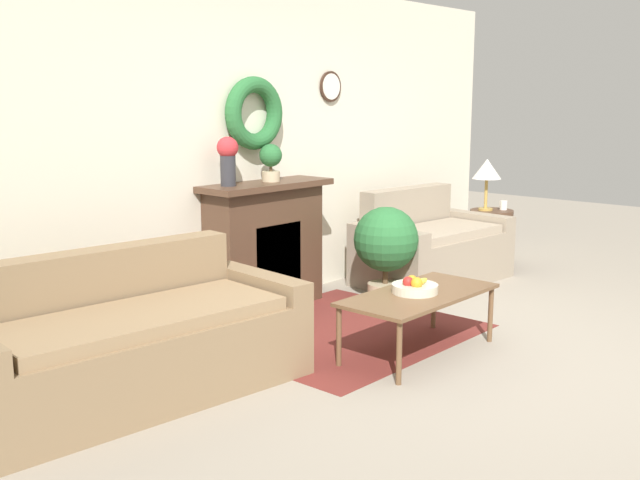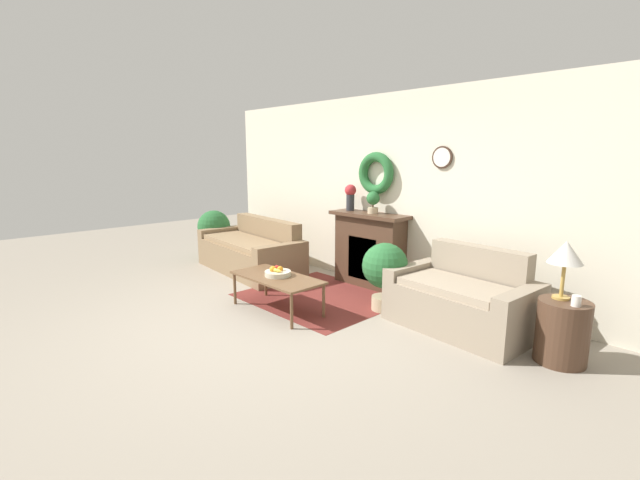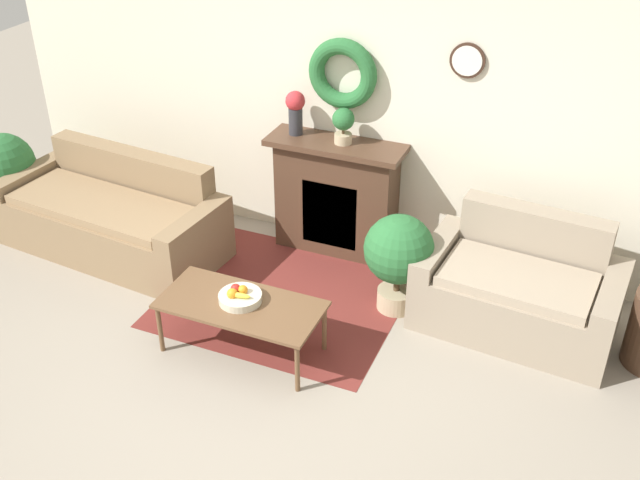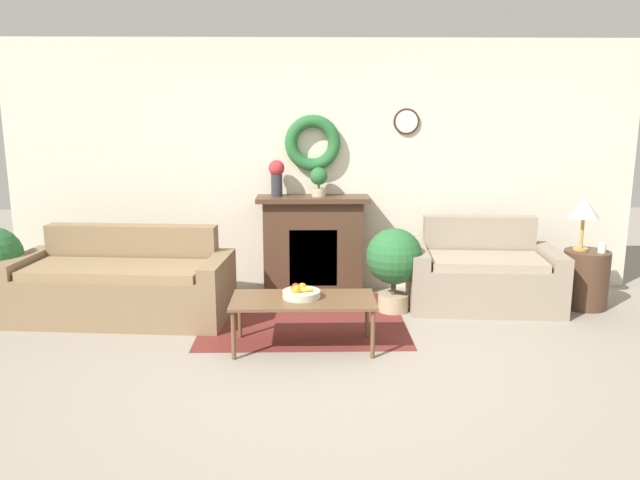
% 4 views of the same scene
% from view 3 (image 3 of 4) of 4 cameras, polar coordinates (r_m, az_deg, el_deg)
% --- Properties ---
extents(ground_plane, '(16.00, 16.00, 0.00)m').
position_cam_3_polar(ground_plane, '(5.30, -6.53, -12.40)').
color(ground_plane, gray).
extents(floor_rug, '(1.90, 1.67, 0.01)m').
position_cam_3_polar(floor_rug, '(6.23, -2.71, -4.36)').
color(floor_rug, maroon).
rests_on(floor_rug, ground_plane).
extents(wall_back, '(6.80, 0.20, 2.70)m').
position_cam_3_polar(wall_back, '(6.40, 3.01, 10.49)').
color(wall_back, beige).
rests_on(wall_back, ground_plane).
extents(fireplace, '(1.19, 0.41, 1.06)m').
position_cam_3_polar(fireplace, '(6.61, 1.24, 3.37)').
color(fireplace, '#4C3323').
rests_on(fireplace, ground_plane).
extents(couch_left, '(2.12, 1.07, 0.84)m').
position_cam_3_polar(couch_left, '(6.97, -15.44, 1.65)').
color(couch_left, '#846B4C').
rests_on(couch_left, ground_plane).
extents(loveseat_right, '(1.55, 0.98, 0.88)m').
position_cam_3_polar(loveseat_right, '(5.96, 14.89, -3.75)').
color(loveseat_right, gray).
rests_on(loveseat_right, ground_plane).
extents(coffee_table, '(1.20, 0.57, 0.43)m').
position_cam_3_polar(coffee_table, '(5.49, -6.05, -5.14)').
color(coffee_table, brown).
rests_on(coffee_table, ground_plane).
extents(fruit_bowl, '(0.32, 0.32, 0.12)m').
position_cam_3_polar(fruit_bowl, '(5.47, -6.15, -4.30)').
color(fruit_bowl, beige).
rests_on(fruit_bowl, coffee_table).
extents(vase_on_mantel_left, '(0.17, 0.17, 0.38)m').
position_cam_3_polar(vase_on_mantel_left, '(6.43, -1.89, 9.92)').
color(vase_on_mantel_left, '#2D2D33').
rests_on(vase_on_mantel_left, fireplace).
extents(potted_plant_on_mantel, '(0.19, 0.19, 0.31)m').
position_cam_3_polar(potted_plant_on_mantel, '(6.27, 1.79, 8.87)').
color(potted_plant_on_mantel, tan).
rests_on(potted_plant_on_mantel, fireplace).
extents(potted_plant_floor_by_couch, '(0.59, 0.59, 0.88)m').
position_cam_3_polar(potted_plant_floor_by_couch, '(7.68, -22.92, 5.11)').
color(potted_plant_floor_by_couch, tan).
rests_on(potted_plant_floor_by_couch, ground_plane).
extents(potted_plant_floor_by_loveseat, '(0.55, 0.55, 0.83)m').
position_cam_3_polar(potted_plant_floor_by_loveseat, '(5.86, 6.01, -1.04)').
color(potted_plant_floor_by_loveseat, tan).
rests_on(potted_plant_floor_by_loveseat, ground_plane).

